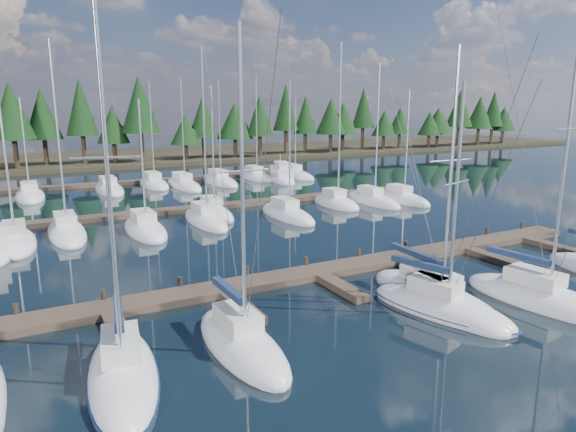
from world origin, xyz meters
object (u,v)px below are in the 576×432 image
main_dock (320,275)px  front_sailboat_1 (123,374)px  motor_yacht_right (282,178)px  front_sailboat_3 (435,298)px  front_sailboat_4 (440,307)px  front_sailboat_2 (241,343)px  front_sailboat_5 (540,298)px

main_dock → front_sailboat_1: 14.06m
main_dock → motor_yacht_right: size_ratio=4.91×
front_sailboat_1 → front_sailboat_3: front_sailboat_1 is taller
front_sailboat_4 → motor_yacht_right: front_sailboat_4 is taller
front_sailboat_2 → front_sailboat_4: (10.27, -1.08, -0.02)m
front_sailboat_3 → front_sailboat_4: 1.25m
front_sailboat_5 → main_dock: bearing=133.0°
front_sailboat_1 → front_sailboat_4: front_sailboat_1 is taller
front_sailboat_4 → motor_yacht_right: bearing=72.7°
front_sailboat_1 → front_sailboat_5: front_sailboat_5 is taller
main_dock → front_sailboat_1: (-12.57, -6.31, 0.10)m
motor_yacht_right → front_sailboat_3: bearing=-106.9°
main_dock → front_sailboat_2: size_ratio=3.16×
main_dock → front_sailboat_4: size_ratio=3.66×
front_sailboat_3 → front_sailboat_4: (-0.66, -1.06, 0.00)m
main_dock → front_sailboat_2: 9.76m
motor_yacht_right → front_sailboat_5: bearing=-100.0°
front_sailboat_3 → front_sailboat_4: front_sailboat_3 is taller
front_sailboat_1 → front_sailboat_2: front_sailboat_1 is taller
front_sailboat_5 → front_sailboat_2: bearing=170.5°
main_dock → front_sailboat_4: (2.62, -7.15, 0.08)m
front_sailboat_2 → front_sailboat_5: (15.74, -2.62, 0.01)m
main_dock → motor_yacht_right: 38.82m
front_sailboat_2 → front_sailboat_4: bearing=-6.0°
front_sailboat_1 → front_sailboat_4: size_ratio=1.28×
front_sailboat_5 → motor_yacht_right: size_ratio=1.83×
front_sailboat_5 → motor_yacht_right: bearing=80.0°
front_sailboat_1 → main_dock: bearing=26.7°
front_sailboat_3 → front_sailboat_5: front_sailboat_5 is taller
main_dock → front_sailboat_5: (8.10, -8.70, 0.10)m
main_dock → front_sailboat_2: front_sailboat_2 is taller
main_dock → front_sailboat_3: bearing=-61.7°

